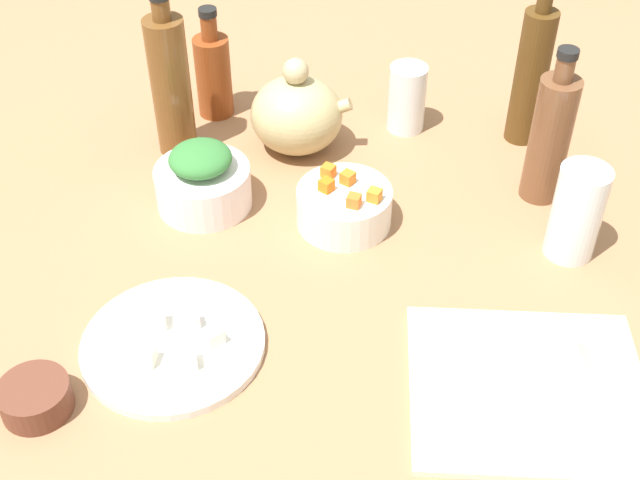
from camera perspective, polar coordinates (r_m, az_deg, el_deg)
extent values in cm
cube|color=#A06F4C|center=(118.43, 0.00, -2.37)|extent=(190.00, 190.00, 3.00)
cube|color=silver|center=(104.98, 13.87, -9.78)|extent=(28.96, 25.90, 1.00)
cylinder|color=white|center=(108.14, -9.90, -6.95)|extent=(23.12, 23.12, 1.20)
cylinder|color=white|center=(127.32, -7.89, 3.58)|extent=(14.26, 14.26, 6.48)
cylinder|color=white|center=(122.92, 1.64, 2.26)|extent=(13.92, 13.92, 5.86)
cylinder|color=brown|center=(104.77, -18.70, -10.07)|extent=(8.40, 8.40, 3.84)
ellipsoid|color=tan|center=(136.57, -1.60, 8.43)|extent=(14.83, 13.73, 12.64)
sphere|color=tan|center=(132.44, -1.66, 11.34)|extent=(4.15, 4.15, 4.15)
cylinder|color=tan|center=(135.22, 1.08, 8.87)|extent=(5.38, 2.00, 3.93)
cylinder|color=brown|center=(146.62, -7.21, 10.90)|extent=(6.02, 6.02, 14.01)
cylinder|color=brown|center=(142.31, -7.52, 14.07)|extent=(2.71, 2.71, 4.19)
cylinder|color=black|center=(141.13, -7.62, 15.04)|extent=(3.01, 3.01, 1.20)
cylinder|color=brown|center=(128.66, 15.26, 6.53)|extent=(6.00, 6.00, 19.89)
cylinder|color=brown|center=(122.66, 16.23, 11.04)|extent=(2.70, 2.70, 3.63)
cylinder|color=black|center=(121.54, 16.44, 12.03)|extent=(3.00, 3.00, 1.20)
cylinder|color=brown|center=(135.79, -10.04, 10.12)|extent=(6.24, 6.24, 22.91)
cylinder|color=brown|center=(129.68, -10.73, 15.09)|extent=(2.81, 2.81, 3.31)
cylinder|color=#523514|center=(140.66, 14.06, 10.58)|extent=(5.32, 5.32, 22.61)
cylinder|color=#523514|center=(134.72, 14.98, 15.40)|extent=(2.39, 2.39, 3.74)
cylinder|color=white|center=(120.52, 16.98, 1.79)|extent=(7.00, 7.00, 14.16)
cylinder|color=white|center=(142.78, 5.90, 9.53)|extent=(6.28, 6.28, 11.49)
cube|color=orange|center=(122.14, 1.89, 4.23)|extent=(2.48, 2.48, 1.80)
cube|color=orange|center=(120.65, 0.52, 3.73)|extent=(2.51, 2.51, 1.80)
cube|color=orange|center=(119.07, 3.70, 3.05)|extent=(2.33, 2.33, 1.80)
cube|color=orange|center=(117.92, 2.30, 2.67)|extent=(2.18, 2.18, 1.80)
cube|color=orange|center=(123.38, 0.60, 4.69)|extent=(2.40, 2.40, 1.80)
ellipsoid|color=#357636|center=(124.25, -8.10, 5.49)|extent=(12.93, 12.96, 3.95)
cube|color=#F4E7CA|center=(105.09, -11.70, -7.72)|extent=(2.32, 2.32, 2.20)
cube|color=white|center=(105.95, -7.24, -6.49)|extent=(3.11, 3.11, 2.20)
cube|color=white|center=(103.82, -8.95, -8.02)|extent=(2.75, 2.75, 2.20)
cube|color=#F2DFD1|center=(108.12, -8.75, -5.45)|extent=(2.86, 2.86, 2.20)
cube|color=white|center=(108.98, -10.97, -5.34)|extent=(2.69, 2.69, 2.20)
pyramid|color=beige|center=(97.99, 8.85, -12.26)|extent=(6.55, 6.82, 2.17)
pyramid|color=beige|center=(107.01, 9.17, -6.31)|extent=(7.87, 7.86, 2.16)
pyramid|color=beige|center=(102.68, 18.52, -11.28)|extent=(6.46, 6.38, 2.11)
pyramid|color=beige|center=(107.74, 16.70, -7.15)|extent=(7.53, 7.52, 3.11)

